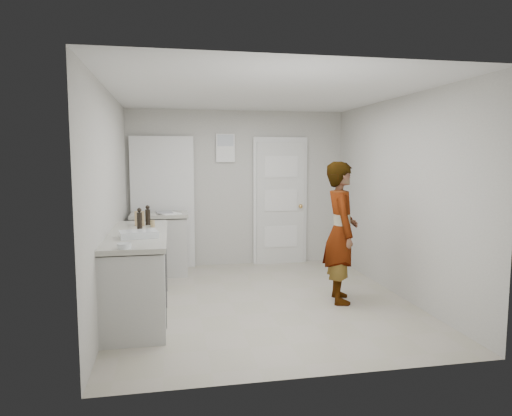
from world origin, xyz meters
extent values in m
plane|color=#A6A08B|center=(0.00, 0.00, 0.00)|extent=(4.00, 4.00, 0.00)
plane|color=#AAA8A0|center=(0.00, 2.00, 1.25)|extent=(3.50, 0.00, 3.50)
plane|color=#AAA8A0|center=(0.00, -2.00, 1.25)|extent=(3.50, 0.00, 3.50)
plane|color=#AAA8A0|center=(-1.75, 0.00, 1.25)|extent=(0.00, 4.00, 4.00)
plane|color=#AAA8A0|center=(1.75, 0.00, 1.25)|extent=(0.00, 4.00, 4.00)
plane|color=silver|center=(0.00, 0.00, 2.50)|extent=(4.00, 4.00, 0.00)
cube|color=silver|center=(0.70, 1.93, 1.00)|extent=(0.80, 0.05, 2.00)
cube|color=white|center=(0.70, 1.96, 1.03)|extent=(0.90, 0.04, 2.10)
sphere|color=tan|center=(1.03, 1.88, 0.95)|extent=(0.07, 0.07, 0.07)
cube|color=white|center=(-0.20, 1.97, 1.90)|extent=(0.30, 0.02, 0.45)
cube|color=black|center=(-1.20, 1.97, 1.02)|extent=(0.90, 0.05, 2.04)
cube|color=white|center=(-1.20, 1.94, 1.03)|extent=(0.98, 0.02, 2.10)
cube|color=beige|center=(-1.45, -0.20, 0.43)|extent=(0.60, 1.90, 0.86)
cube|color=black|center=(-1.45, -0.20, 0.04)|extent=(0.56, 1.86, 0.08)
cube|color=#ABA99D|center=(-1.45, -0.20, 0.90)|extent=(0.64, 1.96, 0.05)
cube|color=beige|center=(-1.25, 1.55, 0.43)|extent=(0.80, 0.55, 0.86)
cube|color=black|center=(-1.25, 1.55, 0.04)|extent=(0.75, 0.54, 0.08)
cube|color=#ABA99D|center=(-1.25, 1.55, 0.90)|extent=(0.84, 0.61, 0.05)
imported|color=silver|center=(0.93, -0.17, 0.85)|extent=(0.51, 0.68, 1.70)
cube|color=#A17D50|center=(-1.45, 0.30, 1.01)|extent=(0.11, 0.06, 0.18)
cylinder|color=tan|center=(-1.30, 0.20, 0.96)|extent=(0.05, 0.05, 0.08)
cylinder|color=black|center=(-1.36, 0.36, 1.02)|extent=(0.06, 0.06, 0.19)
sphere|color=black|center=(-1.36, 0.36, 1.14)|extent=(0.05, 0.05, 0.05)
cylinder|color=black|center=(-1.43, -0.13, 1.03)|extent=(0.06, 0.06, 0.22)
sphere|color=black|center=(-1.43, -0.13, 1.17)|extent=(0.05, 0.05, 0.05)
cube|color=silver|center=(-1.41, -0.52, 0.96)|extent=(0.42, 0.34, 0.07)
cube|color=silver|center=(-1.41, -0.52, 0.95)|extent=(0.37, 0.28, 0.05)
cylinder|color=silver|center=(-1.50, -1.10, 0.95)|extent=(0.13, 0.13, 0.05)
sphere|color=white|center=(-1.52, -1.11, 0.95)|extent=(0.04, 0.04, 0.04)
sphere|color=white|center=(-1.48, -1.09, 0.95)|extent=(0.04, 0.04, 0.04)
cube|color=white|center=(-1.11, 1.48, 0.93)|extent=(0.39, 0.43, 0.01)
camera|label=1|loc=(-1.09, -5.32, 1.74)|focal=32.00mm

